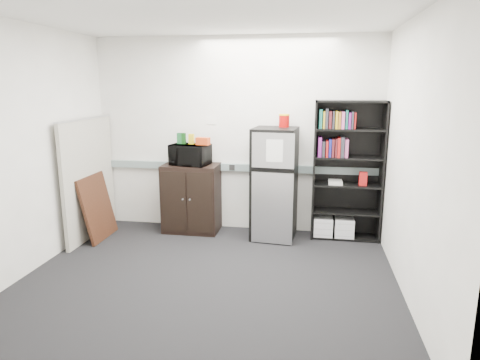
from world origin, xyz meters
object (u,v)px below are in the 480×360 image
(bookshelf, at_px, (346,168))
(cubicle_partition, at_px, (89,178))
(refrigerator, at_px, (274,184))
(microwave, at_px, (190,155))
(cabinet, at_px, (192,198))

(bookshelf, relative_size, cubicle_partition, 1.14)
(bookshelf, height_order, refrigerator, bookshelf)
(microwave, bearing_deg, bookshelf, 13.07)
(cabinet, relative_size, refrigerator, 0.64)
(bookshelf, xyz_separation_m, microwave, (-2.11, -0.08, 0.13))
(cubicle_partition, bearing_deg, cabinet, 17.92)
(refrigerator, bearing_deg, bookshelf, 14.47)
(microwave, bearing_deg, cubicle_partition, -151.87)
(microwave, distance_m, refrigerator, 1.23)
(cubicle_partition, relative_size, refrigerator, 1.08)
(cubicle_partition, relative_size, cabinet, 1.69)
(bookshelf, distance_m, cabinet, 2.16)
(cubicle_partition, xyz_separation_m, cabinet, (1.30, 0.42, -0.33))
(microwave, xyz_separation_m, refrigerator, (1.17, -0.06, -0.36))
(microwave, bearing_deg, cabinet, 100.85)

